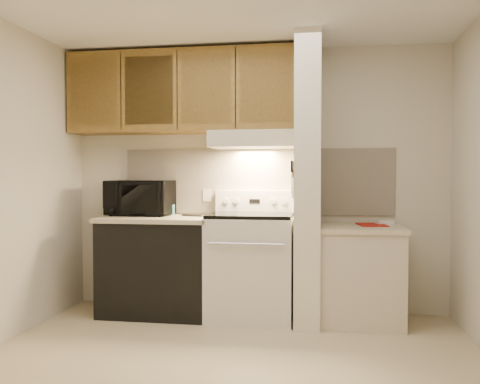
# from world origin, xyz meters

# --- Properties ---
(floor) EXTENTS (3.60, 3.60, 0.00)m
(floor) POSITION_xyz_m (0.00, 0.00, 0.00)
(floor) COLOR #CBB890
(floor) RESTS_ON ground
(wall_back) EXTENTS (3.60, 2.50, 0.02)m
(wall_back) POSITION_xyz_m (0.00, 1.50, 1.25)
(wall_back) COLOR beige
(wall_back) RESTS_ON floor
(backsplash) EXTENTS (2.60, 0.02, 0.63)m
(backsplash) POSITION_xyz_m (0.00, 1.49, 1.24)
(backsplash) COLOR white
(backsplash) RESTS_ON wall_back
(range_body) EXTENTS (0.76, 0.65, 0.92)m
(range_body) POSITION_xyz_m (0.00, 1.16, 0.46)
(range_body) COLOR silver
(range_body) RESTS_ON floor
(oven_window) EXTENTS (0.50, 0.01, 0.30)m
(oven_window) POSITION_xyz_m (0.00, 0.84, 0.50)
(oven_window) COLOR black
(oven_window) RESTS_ON range_body
(oven_handle) EXTENTS (0.65, 0.02, 0.02)m
(oven_handle) POSITION_xyz_m (0.00, 0.80, 0.72)
(oven_handle) COLOR silver
(oven_handle) RESTS_ON range_body
(cooktop) EXTENTS (0.74, 0.64, 0.03)m
(cooktop) POSITION_xyz_m (0.00, 1.16, 0.94)
(cooktop) COLOR black
(cooktop) RESTS_ON range_body
(range_backguard) EXTENTS (0.76, 0.08, 0.20)m
(range_backguard) POSITION_xyz_m (0.00, 1.44, 1.05)
(range_backguard) COLOR silver
(range_backguard) RESTS_ON range_body
(range_display) EXTENTS (0.10, 0.01, 0.04)m
(range_display) POSITION_xyz_m (0.00, 1.40, 1.05)
(range_display) COLOR black
(range_display) RESTS_ON range_backguard
(range_knob_left_outer) EXTENTS (0.05, 0.02, 0.05)m
(range_knob_left_outer) POSITION_xyz_m (-0.28, 1.40, 1.05)
(range_knob_left_outer) COLOR silver
(range_knob_left_outer) RESTS_ON range_backguard
(range_knob_left_inner) EXTENTS (0.05, 0.02, 0.05)m
(range_knob_left_inner) POSITION_xyz_m (-0.18, 1.40, 1.05)
(range_knob_left_inner) COLOR silver
(range_knob_left_inner) RESTS_ON range_backguard
(range_knob_right_inner) EXTENTS (0.05, 0.02, 0.05)m
(range_knob_right_inner) POSITION_xyz_m (0.18, 1.40, 1.05)
(range_knob_right_inner) COLOR silver
(range_knob_right_inner) RESTS_ON range_backguard
(range_knob_right_outer) EXTENTS (0.05, 0.02, 0.05)m
(range_knob_right_outer) POSITION_xyz_m (0.28, 1.40, 1.05)
(range_knob_right_outer) COLOR silver
(range_knob_right_outer) RESTS_ON range_backguard
(dishwasher_front) EXTENTS (1.00, 0.63, 0.87)m
(dishwasher_front) POSITION_xyz_m (-0.88, 1.17, 0.43)
(dishwasher_front) COLOR black
(dishwasher_front) RESTS_ON floor
(left_countertop) EXTENTS (1.04, 0.67, 0.04)m
(left_countertop) POSITION_xyz_m (-0.88, 1.17, 0.89)
(left_countertop) COLOR beige
(left_countertop) RESTS_ON dishwasher_front
(spoon_rest) EXTENTS (0.23, 0.13, 0.02)m
(spoon_rest) POSITION_xyz_m (-0.56, 1.26, 0.92)
(spoon_rest) COLOR black
(spoon_rest) RESTS_ON left_countertop
(teal_jar) EXTENTS (0.11, 0.11, 0.10)m
(teal_jar) POSITION_xyz_m (-0.83, 1.39, 0.96)
(teal_jar) COLOR #336F71
(teal_jar) RESTS_ON left_countertop
(outlet) EXTENTS (0.08, 0.01, 0.12)m
(outlet) POSITION_xyz_m (-0.48, 1.48, 1.10)
(outlet) COLOR beige
(outlet) RESTS_ON backsplash
(microwave) EXTENTS (0.61, 0.42, 0.34)m
(microwave) POSITION_xyz_m (-1.10, 1.31, 1.08)
(microwave) COLOR black
(microwave) RESTS_ON left_countertop
(partition_pillar) EXTENTS (0.22, 0.70, 2.50)m
(partition_pillar) POSITION_xyz_m (0.51, 1.15, 1.25)
(partition_pillar) COLOR #F0E5CD
(partition_pillar) RESTS_ON floor
(pillar_trim) EXTENTS (0.01, 0.70, 0.04)m
(pillar_trim) POSITION_xyz_m (0.39, 1.15, 1.30)
(pillar_trim) COLOR brown
(pillar_trim) RESTS_ON partition_pillar
(knife_strip) EXTENTS (0.02, 0.42, 0.04)m
(knife_strip) POSITION_xyz_m (0.39, 1.10, 1.32)
(knife_strip) COLOR black
(knife_strip) RESTS_ON partition_pillar
(knife_blade_a) EXTENTS (0.01, 0.03, 0.16)m
(knife_blade_a) POSITION_xyz_m (0.38, 0.95, 1.22)
(knife_blade_a) COLOR silver
(knife_blade_a) RESTS_ON knife_strip
(knife_handle_a) EXTENTS (0.02, 0.02, 0.10)m
(knife_handle_a) POSITION_xyz_m (0.38, 0.94, 1.37)
(knife_handle_a) COLOR black
(knife_handle_a) RESTS_ON knife_strip
(knife_blade_b) EXTENTS (0.01, 0.04, 0.18)m
(knife_blade_b) POSITION_xyz_m (0.38, 1.01, 1.21)
(knife_blade_b) COLOR silver
(knife_blade_b) RESTS_ON knife_strip
(knife_handle_b) EXTENTS (0.02, 0.02, 0.10)m
(knife_handle_b) POSITION_xyz_m (0.38, 1.03, 1.37)
(knife_handle_b) COLOR black
(knife_handle_b) RESTS_ON knife_strip
(knife_blade_c) EXTENTS (0.01, 0.04, 0.20)m
(knife_blade_c) POSITION_xyz_m (0.38, 1.10, 1.20)
(knife_blade_c) COLOR silver
(knife_blade_c) RESTS_ON knife_strip
(knife_handle_c) EXTENTS (0.02, 0.02, 0.10)m
(knife_handle_c) POSITION_xyz_m (0.38, 1.09, 1.37)
(knife_handle_c) COLOR black
(knife_handle_c) RESTS_ON knife_strip
(knife_blade_d) EXTENTS (0.01, 0.04, 0.16)m
(knife_blade_d) POSITION_xyz_m (0.38, 1.17, 1.22)
(knife_blade_d) COLOR silver
(knife_blade_d) RESTS_ON knife_strip
(knife_handle_d) EXTENTS (0.02, 0.02, 0.10)m
(knife_handle_d) POSITION_xyz_m (0.38, 1.19, 1.37)
(knife_handle_d) COLOR black
(knife_handle_d) RESTS_ON knife_strip
(knife_blade_e) EXTENTS (0.01, 0.04, 0.18)m
(knife_blade_e) POSITION_xyz_m (0.38, 1.27, 1.21)
(knife_blade_e) COLOR silver
(knife_blade_e) RESTS_ON knife_strip
(knife_handle_e) EXTENTS (0.02, 0.02, 0.10)m
(knife_handle_e) POSITION_xyz_m (0.38, 1.26, 1.37)
(knife_handle_e) COLOR black
(knife_handle_e) RESTS_ON knife_strip
(oven_mitt) EXTENTS (0.03, 0.10, 0.23)m
(oven_mitt) POSITION_xyz_m (0.38, 1.32, 1.20)
(oven_mitt) COLOR slate
(oven_mitt) RESTS_ON partition_pillar
(right_cab_base) EXTENTS (0.70, 0.60, 0.81)m
(right_cab_base) POSITION_xyz_m (0.97, 1.15, 0.40)
(right_cab_base) COLOR beige
(right_cab_base) RESTS_ON floor
(right_countertop) EXTENTS (0.74, 0.64, 0.04)m
(right_countertop) POSITION_xyz_m (0.97, 1.15, 0.83)
(right_countertop) COLOR beige
(right_countertop) RESTS_ON right_cab_base
(red_folder) EXTENTS (0.27, 0.34, 0.01)m
(red_folder) POSITION_xyz_m (1.07, 1.25, 0.86)
(red_folder) COLOR #A21A11
(red_folder) RESTS_ON right_countertop
(white_box) EXTENTS (0.17, 0.13, 0.04)m
(white_box) POSITION_xyz_m (1.19, 1.33, 0.87)
(white_box) COLOR white
(white_box) RESTS_ON right_countertop
(range_hood) EXTENTS (0.78, 0.44, 0.15)m
(range_hood) POSITION_xyz_m (0.00, 1.28, 1.62)
(range_hood) COLOR beige
(range_hood) RESTS_ON upper_cabinets
(hood_lip) EXTENTS (0.78, 0.04, 0.06)m
(hood_lip) POSITION_xyz_m (0.00, 1.07, 1.58)
(hood_lip) COLOR beige
(hood_lip) RESTS_ON range_hood
(upper_cabinets) EXTENTS (2.18, 0.33, 0.77)m
(upper_cabinets) POSITION_xyz_m (-0.69, 1.32, 2.08)
(upper_cabinets) COLOR brown
(upper_cabinets) RESTS_ON wall_back
(cab_door_a) EXTENTS (0.46, 0.01, 0.63)m
(cab_door_a) POSITION_xyz_m (-1.51, 1.17, 2.08)
(cab_door_a) COLOR brown
(cab_door_a) RESTS_ON upper_cabinets
(cab_gap_a) EXTENTS (0.01, 0.01, 0.73)m
(cab_gap_a) POSITION_xyz_m (-1.23, 1.16, 2.08)
(cab_gap_a) COLOR black
(cab_gap_a) RESTS_ON upper_cabinets
(cab_door_b) EXTENTS (0.46, 0.01, 0.63)m
(cab_door_b) POSITION_xyz_m (-0.96, 1.17, 2.08)
(cab_door_b) COLOR brown
(cab_door_b) RESTS_ON upper_cabinets
(cab_gap_b) EXTENTS (0.01, 0.01, 0.73)m
(cab_gap_b) POSITION_xyz_m (-0.69, 1.16, 2.08)
(cab_gap_b) COLOR black
(cab_gap_b) RESTS_ON upper_cabinets
(cab_door_c) EXTENTS (0.46, 0.01, 0.63)m
(cab_door_c) POSITION_xyz_m (-0.42, 1.17, 2.08)
(cab_door_c) COLOR brown
(cab_door_c) RESTS_ON upper_cabinets
(cab_gap_c) EXTENTS (0.01, 0.01, 0.73)m
(cab_gap_c) POSITION_xyz_m (-0.14, 1.16, 2.08)
(cab_gap_c) COLOR black
(cab_gap_c) RESTS_ON upper_cabinets
(cab_door_d) EXTENTS (0.46, 0.01, 0.63)m
(cab_door_d) POSITION_xyz_m (0.13, 1.17, 2.08)
(cab_door_d) COLOR brown
(cab_door_d) RESTS_ON upper_cabinets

